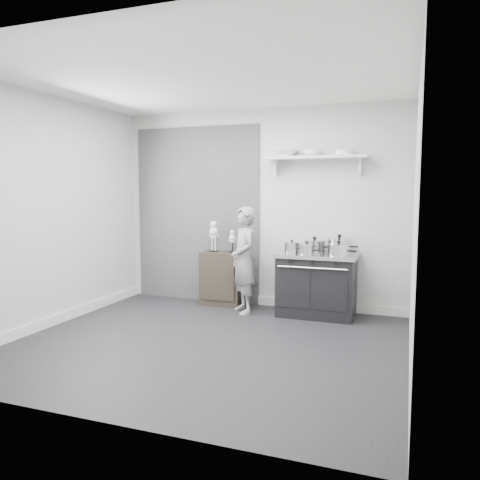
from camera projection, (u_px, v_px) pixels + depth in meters
ground at (207, 343)px, 4.91m from camera, size 4.00×4.00×0.00m
room_shell at (204, 186)px, 4.91m from camera, size 4.02×3.62×2.71m
wall_shelf at (316, 158)px, 6.00m from camera, size 1.30×0.26×0.24m
stove at (317, 284)px, 5.95m from camera, size 1.01×0.63×0.81m
side_cabinet at (222, 278)px, 6.54m from camera, size 0.57×0.34×0.75m
child at (244, 260)px, 6.07m from camera, size 0.58×0.60×1.39m
pot_front_left at (292, 248)px, 5.93m from camera, size 0.28×0.19×0.17m
pot_back_left at (314, 246)px, 6.05m from camera, size 0.37×0.29×0.20m
pot_back_right at (339, 245)px, 5.92m from camera, size 0.38×0.30×0.24m
pot_front_right at (338, 250)px, 5.66m from camera, size 0.35×0.26×0.19m
pot_front_center at (307, 249)px, 5.77m from camera, size 0.28×0.19×0.16m
skeleton_full at (214, 234)px, 6.52m from camera, size 0.14×0.09×0.49m
skeleton_torso at (232, 239)px, 6.43m from camera, size 0.10×0.06×0.36m
bowl_large at (285, 153)px, 6.12m from camera, size 0.33×0.33×0.08m
bowl_small at (312, 153)px, 6.00m from camera, size 0.23×0.23×0.07m
plate_stack at (345, 153)px, 5.86m from camera, size 0.24×0.24×0.06m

